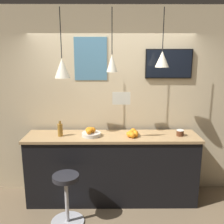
# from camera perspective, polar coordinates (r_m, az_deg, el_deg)

# --- Properties ---
(back_wall) EXTENTS (8.00, 0.06, 2.90)m
(back_wall) POSITION_cam_1_polar(r_m,az_deg,el_deg) (3.94, -0.04, 2.13)
(back_wall) COLOR beige
(back_wall) RESTS_ON ground_plane
(service_counter) EXTENTS (2.53, 0.56, 1.04)m
(service_counter) POSITION_cam_1_polar(r_m,az_deg,el_deg) (3.86, 0.00, -12.66)
(service_counter) COLOR black
(service_counter) RESTS_ON ground_plane
(bar_stool) EXTENTS (0.44, 0.44, 0.69)m
(bar_stool) POSITION_cam_1_polar(r_m,az_deg,el_deg) (3.47, -10.37, -17.86)
(bar_stool) COLOR #B7B7BC
(bar_stool) RESTS_ON ground_plane
(fruit_bowl) EXTENTS (0.28, 0.28, 0.14)m
(fruit_bowl) POSITION_cam_1_polar(r_m,az_deg,el_deg) (3.62, -4.82, -4.78)
(fruit_bowl) COLOR beige
(fruit_bowl) RESTS_ON service_counter
(orange_pile) EXTENTS (0.17, 0.27, 0.09)m
(orange_pile) POSITION_cam_1_polar(r_m,az_deg,el_deg) (3.62, 4.65, -4.94)
(orange_pile) COLOR orange
(orange_pile) RESTS_ON service_counter
(juice_bottle) EXTENTS (0.07, 0.07, 0.23)m
(juice_bottle) POSITION_cam_1_polar(r_m,az_deg,el_deg) (3.68, -11.76, -3.99)
(juice_bottle) COLOR olive
(juice_bottle) RESTS_ON service_counter
(spread_jar) EXTENTS (0.11, 0.11, 0.09)m
(spread_jar) POSITION_cam_1_polar(r_m,az_deg,el_deg) (3.76, 15.30, -4.63)
(spread_jar) COLOR #562D19
(spread_jar) RESTS_ON service_counter
(pendant_lamp_left) EXTENTS (0.22, 0.22, 0.93)m
(pendant_lamp_left) POSITION_cam_1_polar(r_m,az_deg,el_deg) (3.54, -11.33, 9.85)
(pendant_lamp_left) COLOR black
(pendant_lamp_middle) EXTENTS (0.15, 0.15, 0.84)m
(pendant_lamp_middle) POSITION_cam_1_polar(r_m,az_deg,el_deg) (3.48, 0.00, 11.16)
(pendant_lamp_middle) COLOR black
(pendant_lamp_right) EXTENTS (0.19, 0.19, 0.78)m
(pendant_lamp_right) POSITION_cam_1_polar(r_m,az_deg,el_deg) (3.55, 11.39, 11.79)
(pendant_lamp_right) COLOR black
(mounted_tv) EXTENTS (0.70, 0.04, 0.44)m
(mounted_tv) POSITION_cam_1_polar(r_m,az_deg,el_deg) (3.92, 12.86, 10.69)
(mounted_tv) COLOR black
(hanging_menu_board) EXTENTS (0.24, 0.01, 0.17)m
(hanging_menu_board) POSITION_cam_1_polar(r_m,az_deg,el_deg) (3.33, 2.15, 3.15)
(hanging_menu_board) COLOR white
(wall_poster) EXTENTS (0.49, 0.01, 0.64)m
(wall_poster) POSITION_cam_1_polar(r_m,az_deg,el_deg) (3.85, -4.91, 11.99)
(wall_poster) COLOR teal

